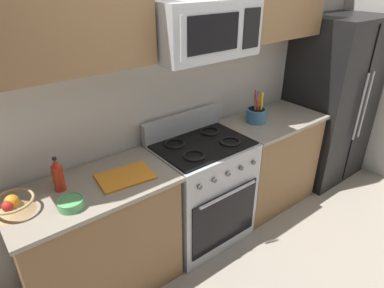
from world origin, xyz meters
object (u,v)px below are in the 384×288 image
(range_oven, at_px, (202,190))
(prep_bowl, at_px, (71,203))
(microwave, at_px, (202,29))
(bottle_hot_sauce, at_px, (58,175))
(cutting_board, at_px, (125,177))
(refrigerator, at_px, (330,101))
(utensil_crock, at_px, (256,114))
(fruit_basket, at_px, (13,205))

(range_oven, xyz_separation_m, prep_bowl, (-1.10, -0.13, 0.47))
(microwave, height_order, bottle_hot_sauce, microwave)
(bottle_hot_sauce, xyz_separation_m, prep_bowl, (-0.01, -0.22, -0.08))
(microwave, height_order, prep_bowl, microwave)
(microwave, bearing_deg, bottle_hot_sauce, 176.97)
(cutting_board, bearing_deg, bottle_hot_sauce, 161.64)
(refrigerator, bearing_deg, cutting_board, -179.37)
(cutting_board, xyz_separation_m, prep_bowl, (-0.40, -0.09, 0.02))
(refrigerator, xyz_separation_m, microwave, (-1.78, 0.04, 0.91))
(refrigerator, height_order, prep_bowl, refrigerator)
(refrigerator, distance_m, prep_bowl, 2.89)
(refrigerator, relative_size, utensil_crock, 5.75)
(range_oven, height_order, cutting_board, range_oven)
(range_oven, distance_m, bottle_hot_sauce, 1.22)
(refrigerator, bearing_deg, fruit_basket, 179.20)
(range_oven, relative_size, refrigerator, 0.62)
(range_oven, height_order, fruit_basket, range_oven)
(cutting_board, height_order, bottle_hot_sauce, bottle_hot_sauce)
(range_oven, height_order, refrigerator, refrigerator)
(range_oven, relative_size, fruit_basket, 4.51)
(refrigerator, bearing_deg, prep_bowl, -177.67)
(prep_bowl, bearing_deg, bottle_hot_sauce, 86.69)
(fruit_basket, distance_m, cutting_board, 0.67)
(fruit_basket, distance_m, bottle_hot_sauce, 0.29)
(bottle_hot_sauce, bearing_deg, refrigerator, -1.99)
(range_oven, bearing_deg, fruit_basket, 178.88)
(cutting_board, relative_size, bottle_hot_sauce, 1.54)
(utensil_crock, height_order, prep_bowl, utensil_crock)
(range_oven, relative_size, prep_bowl, 7.10)
(fruit_basket, distance_m, prep_bowl, 0.32)
(range_oven, height_order, utensil_crock, utensil_crock)
(utensil_crock, distance_m, prep_bowl, 1.79)
(fruit_basket, height_order, bottle_hot_sauce, bottle_hot_sauce)
(bottle_hot_sauce, height_order, prep_bowl, bottle_hot_sauce)
(fruit_basket, relative_size, prep_bowl, 1.57)
(refrigerator, distance_m, cutting_board, 2.49)
(range_oven, distance_m, refrigerator, 1.83)
(cutting_board, height_order, prep_bowl, prep_bowl)
(utensil_crock, bearing_deg, microwave, -177.42)
(microwave, distance_m, cutting_board, 1.12)
(refrigerator, relative_size, prep_bowl, 11.42)
(refrigerator, bearing_deg, range_oven, 179.45)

